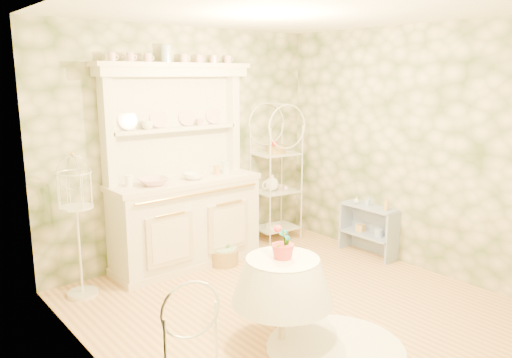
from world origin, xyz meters
TOP-DOWN VIEW (x-y plane):
  - floor at (0.00, 0.00)m, footprint 3.60×3.60m
  - ceiling at (0.00, 0.00)m, footprint 3.60×3.60m
  - wall_left at (-1.80, 0.00)m, footprint 3.60×3.60m
  - wall_right at (1.80, 0.00)m, footprint 3.60×3.60m
  - wall_back at (0.00, 1.80)m, footprint 3.60×3.60m
  - wall_front at (0.00, -1.80)m, footprint 3.60×3.60m
  - kitchen_dresser at (-0.20, 1.52)m, footprint 1.87×0.61m
  - bakers_rack at (1.22, 1.57)m, footprint 0.64×0.49m
  - side_shelf at (1.68, 0.40)m, footprint 0.28×0.74m
  - round_table at (-0.48, -0.44)m, footprint 0.76×0.76m
  - birdcage_stand at (-1.46, 1.45)m, footprint 0.37×0.37m
  - floor_basket at (0.13, 1.25)m, footprint 0.40×0.40m
  - lace_rug at (-0.24, -0.81)m, footprint 1.48×1.48m
  - bowl_floral at (-0.62, 1.46)m, footprint 0.37×0.37m
  - bowl_white at (-0.13, 1.45)m, footprint 0.29×0.29m
  - cup_left at (-0.55, 1.68)m, footprint 0.15×0.15m
  - cup_right at (0.11, 1.67)m, footprint 0.10×0.10m
  - potted_geranium at (-0.49, -0.46)m, footprint 0.17×0.14m
  - bottle_amber at (1.66, 0.14)m, footprint 0.08×0.08m
  - bottle_blue at (1.68, 0.42)m, footprint 0.05×0.05m
  - bottle_glass at (1.64, 0.57)m, footprint 0.09×0.09m

SIDE VIEW (x-z plane):
  - floor at x=0.00m, z-range 0.00..0.00m
  - lace_rug at x=-0.24m, z-range 0.00..0.01m
  - floor_basket at x=0.13m, z-range 0.00..0.21m
  - side_shelf at x=1.68m, z-range 0.00..0.63m
  - round_table at x=-0.48m, z-range 0.00..0.65m
  - bottle_glass at x=1.64m, z-range 0.60..0.69m
  - bottle_blue at x=1.68m, z-range 0.60..0.71m
  - bottle_amber at x=1.66m, z-range 0.60..0.76m
  - birdcage_stand at x=-1.46m, z-range 0.00..1.50m
  - potted_geranium at x=-0.49m, z-range 0.72..0.98m
  - bakers_rack at x=1.22m, z-range 0.00..1.92m
  - bowl_floral at x=-0.62m, z-range 0.98..1.06m
  - bowl_white at x=-0.13m, z-range 0.98..1.05m
  - kitchen_dresser at x=-0.20m, z-range 0.00..2.29m
  - wall_left at x=-1.80m, z-range 1.35..1.35m
  - wall_right at x=1.80m, z-range 1.35..1.35m
  - wall_back at x=0.00m, z-range 1.35..1.35m
  - wall_front at x=0.00m, z-range 1.35..1.35m
  - cup_left at x=-0.55m, z-range 1.56..1.66m
  - cup_right at x=0.11m, z-range 1.57..1.65m
  - ceiling at x=0.00m, z-range 2.70..2.70m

